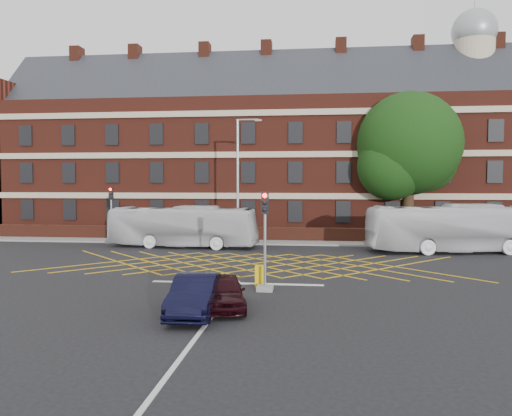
# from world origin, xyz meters

# --- Properties ---
(ground) EXTENTS (120.00, 120.00, 0.00)m
(ground) POSITION_xyz_m (0.00, 0.00, 0.00)
(ground) COLOR black
(ground) RESTS_ON ground
(victorian_building) EXTENTS (51.00, 12.17, 20.40)m
(victorian_building) POSITION_xyz_m (0.25, 22.00, 7.84)
(victorian_building) COLOR #551F15
(victorian_building) RESTS_ON ground
(boundary_wall) EXTENTS (56.00, 0.50, 1.10)m
(boundary_wall) POSITION_xyz_m (0.00, 13.00, 0.55)
(boundary_wall) COLOR #512115
(boundary_wall) RESTS_ON ground
(far_pavement) EXTENTS (60.00, 3.00, 0.12)m
(far_pavement) POSITION_xyz_m (0.00, 12.00, 0.06)
(far_pavement) COLOR slate
(far_pavement) RESTS_ON ground
(box_junction_hatching) EXTENTS (8.22, 8.22, 0.02)m
(box_junction_hatching) POSITION_xyz_m (0.00, 2.00, 0.01)
(box_junction_hatching) COLOR #CC990C
(box_junction_hatching) RESTS_ON ground
(stop_line) EXTENTS (8.00, 0.30, 0.02)m
(stop_line) POSITION_xyz_m (0.00, -3.50, 0.01)
(stop_line) COLOR silver
(stop_line) RESTS_ON ground
(centre_line) EXTENTS (0.15, 14.00, 0.02)m
(centre_line) POSITION_xyz_m (0.00, -10.00, 0.01)
(centre_line) COLOR silver
(centre_line) RESTS_ON ground
(bus_left) EXTENTS (10.86, 3.36, 2.98)m
(bus_left) POSITION_xyz_m (-5.81, 8.74, 1.49)
(bus_left) COLOR silver
(bus_left) RESTS_ON ground
(bus_right) EXTENTS (11.83, 4.19, 3.22)m
(bus_right) POSITION_xyz_m (12.87, 8.13, 1.61)
(bus_right) COLOR silver
(bus_right) RESTS_ON ground
(car_navy) EXTENTS (1.70, 4.29, 1.39)m
(car_navy) POSITION_xyz_m (-0.66, -8.92, 0.69)
(car_navy) COLOR black
(car_navy) RESTS_ON ground
(car_maroon) EXTENTS (2.21, 3.88, 1.24)m
(car_maroon) POSITION_xyz_m (0.24, -8.01, 0.62)
(car_maroon) COLOR black
(car_maroon) RESTS_ON ground
(deciduous_tree) EXTENTS (8.43, 8.39, 12.01)m
(deciduous_tree) POSITION_xyz_m (11.18, 15.78, 7.23)
(deciduous_tree) COLOR black
(deciduous_tree) RESTS_ON ground
(traffic_light_near) EXTENTS (0.70, 0.70, 4.27)m
(traffic_light_near) POSITION_xyz_m (1.44, -4.88, 1.76)
(traffic_light_near) COLOR slate
(traffic_light_near) RESTS_ON ground
(traffic_light_far) EXTENTS (0.70, 0.70, 4.27)m
(traffic_light_far) POSITION_xyz_m (-11.89, 10.54, 1.76)
(traffic_light_far) COLOR slate
(traffic_light_far) RESTS_ON ground
(street_lamp) EXTENTS (2.25, 1.00, 9.21)m
(street_lamp) POSITION_xyz_m (-1.87, 9.66, 3.19)
(street_lamp) COLOR slate
(street_lamp) RESTS_ON ground
(direction_signs) EXTENTS (1.10, 0.16, 2.20)m
(direction_signs) POSITION_xyz_m (-11.80, 10.96, 1.38)
(direction_signs) COLOR gray
(direction_signs) RESTS_ON ground
(utility_cabinet) EXTENTS (0.40, 0.39, 0.96)m
(utility_cabinet) POSITION_xyz_m (1.14, -4.08, 0.48)
(utility_cabinet) COLOR #E6B50D
(utility_cabinet) RESTS_ON ground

